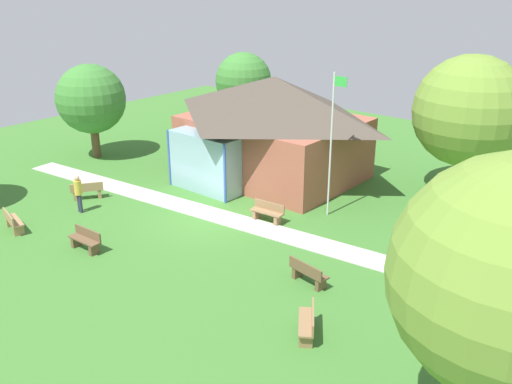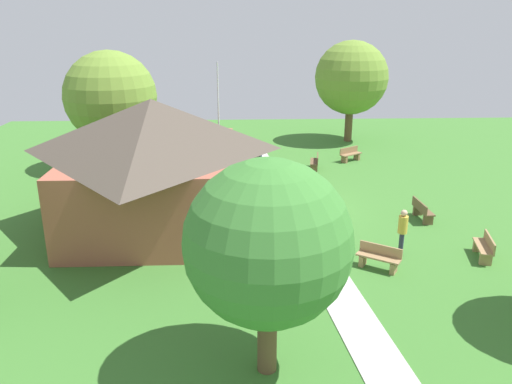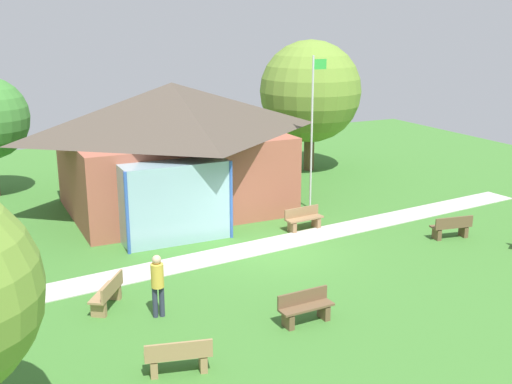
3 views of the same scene
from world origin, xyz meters
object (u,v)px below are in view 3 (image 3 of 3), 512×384
at_px(pavilion, 174,145).
at_px(bench_front_center, 305,308).
at_px(bench_front_left, 179,357).
at_px(visitor_strolling_lawn, 158,281).
at_px(flagpole, 313,127).
at_px(bench_rear_near_path, 304,219).
at_px(tree_behind_pavilion_right, 310,92).
at_px(bench_mid_left, 108,294).
at_px(bench_mid_right, 451,228).

distance_m(pavilion, bench_front_center, 11.41).
xyz_separation_m(bench_front_center, bench_front_left, (-3.78, -0.92, 0.00)).
xyz_separation_m(pavilion, visitor_strolling_lawn, (-3.58, -9.19, -1.70)).
bearing_deg(flagpole, bench_front_center, -121.28).
xyz_separation_m(bench_rear_near_path, bench_front_left, (-7.50, -7.49, 0.00)).
bearing_deg(pavilion, visitor_strolling_lawn, -111.30).
distance_m(flagpole, tree_behind_pavilion_right, 7.07).
xyz_separation_m(bench_mid_left, bench_front_center, (4.43, -3.10, 0.00)).
relative_size(flagpole, bench_mid_right, 4.04).
bearing_deg(bench_front_left, bench_rear_near_path, 58.45).
xyz_separation_m(flagpole, bench_rear_near_path, (-1.63, -2.24, -3.03)).
bearing_deg(visitor_strolling_lawn, bench_rear_near_path, -137.50).
height_order(bench_front_center, bench_rear_near_path, same).
bearing_deg(bench_rear_near_path, bench_mid_left, 18.07).
distance_m(bench_front_center, tree_behind_pavilion_right, 17.73).
relative_size(flagpole, bench_front_center, 4.13).
bearing_deg(bench_mid_right, bench_rear_near_path, 152.93).
bearing_deg(bench_mid_left, tree_behind_pavilion_right, -14.10).
distance_m(bench_mid_right, bench_front_center, 8.72).
distance_m(pavilion, visitor_strolling_lawn, 10.01).
relative_size(bench_mid_left, bench_front_center, 0.98).
distance_m(flagpole, bench_mid_right, 6.75).
relative_size(bench_rear_near_path, tree_behind_pavilion_right, 0.23).
distance_m(bench_front_center, bench_rear_near_path, 7.55).
distance_m(flagpole, bench_front_left, 13.69).
height_order(bench_mid_left, bench_mid_right, same).
relative_size(flagpole, tree_behind_pavilion_right, 0.94).
xyz_separation_m(pavilion, flagpole, (5.11, -2.36, 0.72)).
relative_size(pavilion, bench_mid_left, 6.29).
bearing_deg(bench_mid_left, bench_mid_right, -54.42).
relative_size(flagpole, visitor_strolling_lawn, 3.61).
xyz_separation_m(bench_front_center, bench_rear_near_path, (3.72, 6.57, 0.00)).
relative_size(bench_mid_left, bench_front_left, 0.95).
height_order(bench_front_left, visitor_strolling_lawn, visitor_strolling_lawn).
relative_size(bench_rear_near_path, visitor_strolling_lawn, 0.88).
bearing_deg(visitor_strolling_lawn, bench_mid_left, -36.29).
height_order(flagpole, visitor_strolling_lawn, flagpole).
height_order(pavilion, tree_behind_pavilion_right, tree_behind_pavilion_right).
relative_size(bench_mid_right, visitor_strolling_lawn, 0.89).
bearing_deg(bench_mid_right, bench_mid_left, -169.36).
bearing_deg(bench_front_left, pavilion, 85.09).
xyz_separation_m(pavilion, tree_behind_pavilion_right, (8.59, 3.76, 1.36)).
bearing_deg(bench_mid_right, bench_front_center, -147.80).
height_order(bench_mid_right, bench_front_center, same).
xyz_separation_m(bench_mid_left, bench_front_left, (0.65, -4.02, 0.00)).
height_order(bench_mid_right, bench_front_left, same).
relative_size(bench_rear_near_path, bench_front_left, 0.98).
bearing_deg(pavilion, bench_mid_right, -44.93).
bearing_deg(bench_front_left, bench_mid_left, 112.69).
bearing_deg(bench_rear_near_path, bench_front_left, 39.97).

